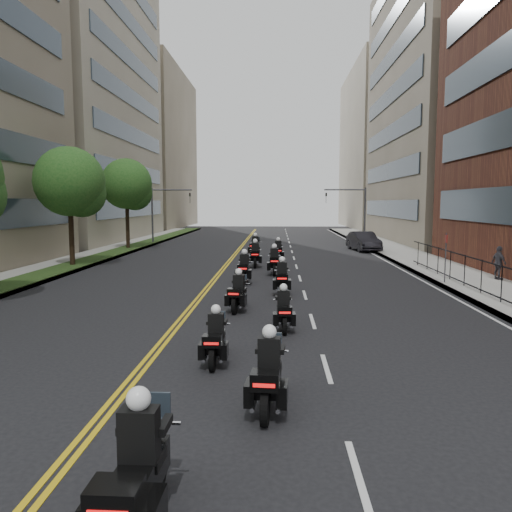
{
  "coord_description": "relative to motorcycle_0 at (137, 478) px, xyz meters",
  "views": [
    {
      "loc": [
        1.95,
        -7.26,
        4.16
      ],
      "look_at": [
        0.97,
        15.66,
        1.69
      ],
      "focal_mm": 35.0,
      "sensor_mm": 36.0,
      "label": 1
    }
  ],
  "objects": [
    {
      "name": "motorcycle_3",
      "position": [
        1.96,
        10.21,
        -0.13
      ],
      "size": [
        0.48,
        2.06,
        1.52
      ],
      "rotation": [
        0.0,
        0.0,
        0.04
      ],
      "color": "black",
      "rests_on": "ground"
    },
    {
      "name": "building_left_mid",
      "position": [
        -22.18,
        49.42,
        16.27
      ],
      "size": [
        16.11,
        28.0,
        34.0
      ],
      "color": "#A19682",
      "rests_on": "ground"
    },
    {
      "name": "street_trees",
      "position": [
        -11.25,
        20.03,
        4.4
      ],
      "size": [
        4.4,
        38.4,
        7.98
      ],
      "color": "black",
      "rests_on": "ground"
    },
    {
      "name": "parked_sedan",
      "position": [
        9.2,
        37.49,
        0.09
      ],
      "size": [
        2.47,
        5.22,
        1.65
      ],
      "primitive_type": "imported",
      "rotation": [
        0.0,
        0.0,
        0.15
      ],
      "color": "black",
      "rests_on": "ground"
    },
    {
      "name": "motorcycle_7",
      "position": [
        1.58,
        22.85,
        -0.03
      ],
      "size": [
        0.56,
        2.41,
        1.78
      ],
      "rotation": [
        0.0,
        0.0,
        0.02
      ],
      "color": "black",
      "rests_on": "ground"
    },
    {
      "name": "building_right_tan",
      "position": [
        21.28,
        49.42,
        14.27
      ],
      "size": [
        15.11,
        28.0,
        30.0
      ],
      "color": "#7E725C",
      "rests_on": "ground"
    },
    {
      "name": "pedestrian_c",
      "position": [
        13.3,
        20.47,
        0.29
      ],
      "size": [
        0.66,
        1.1,
        1.75
      ],
      "primitive_type": "imported",
      "rotation": [
        0.0,
        0.0,
        1.81
      ],
      "color": "#3D3C43",
      "rests_on": "sidewalk_right"
    },
    {
      "name": "motorcycle_1",
      "position": [
        1.58,
        3.84,
        -0.05
      ],
      "size": [
        0.6,
        2.33,
        1.72
      ],
      "rotation": [
        0.0,
        0.0,
        -0.07
      ],
      "color": "black",
      "rests_on": "ground"
    },
    {
      "name": "motorcycle_8",
      "position": [
        0.32,
        26.21,
        -0.01
      ],
      "size": [
        0.57,
        2.47,
        1.83
      ],
      "rotation": [
        0.0,
        0.0,
        0.02
      ],
      "color": "black",
      "rests_on": "ground"
    },
    {
      "name": "building_right_far",
      "position": [
        21.3,
        79.42,
        12.27
      ],
      "size": [
        15.0,
        28.0,
        26.0
      ],
      "primitive_type": "cube",
      "color": "#A19682",
      "rests_on": "ground"
    },
    {
      "name": "ground",
      "position": [
        -0.2,
        1.42,
        -0.73
      ],
      "size": [
        160.0,
        160.0,
        0.0
      ],
      "primitive_type": "plane",
      "color": "black",
      "rests_on": "ground"
    },
    {
      "name": "building_left_far",
      "position": [
        -22.2,
        79.42,
        12.27
      ],
      "size": [
        16.0,
        28.0,
        26.0
      ],
      "primitive_type": "cube",
      "color": "#7E725C",
      "rests_on": "ground"
    },
    {
      "name": "motorcycle_2",
      "position": [
        0.16,
        6.71,
        -0.13
      ],
      "size": [
        0.47,
        2.06,
        1.52
      ],
      "rotation": [
        0.0,
        0.0,
        0.0
      ],
      "color": "black",
      "rests_on": "ground"
    },
    {
      "name": "grass_strip",
      "position": [
        -11.4,
        26.42,
        -0.56
      ],
      "size": [
        2.0,
        90.0,
        0.04
      ],
      "primitive_type": "cube",
      "color": "#213A15",
      "rests_on": "sidewalk_left"
    },
    {
      "name": "sidewalk_right",
      "position": [
        11.8,
        26.42,
        -0.66
      ],
      "size": [
        4.0,
        90.0,
        0.15
      ],
      "primitive_type": "cube",
      "color": "gray",
      "rests_on": "ground"
    },
    {
      "name": "motorcycle_6",
      "position": [
        0.04,
        19.68,
        -0.04
      ],
      "size": [
        0.55,
        2.39,
        1.76
      ],
      "rotation": [
        0.0,
        0.0,
        -0.02
      ],
      "color": "black",
      "rests_on": "ground"
    },
    {
      "name": "motorcycle_5",
      "position": [
        1.97,
        16.66,
        -0.06
      ],
      "size": [
        0.53,
        2.32,
        1.71
      ],
      "rotation": [
        0.0,
        0.0,
        -0.01
      ],
      "color": "black",
      "rests_on": "ground"
    },
    {
      "name": "sidewalk_left",
      "position": [
        -12.2,
        26.42,
        -0.66
      ],
      "size": [
        4.0,
        90.0,
        0.15
      ],
      "primitive_type": "cube",
      "color": "gray",
      "rests_on": "ground"
    },
    {
      "name": "traffic_signal_left",
      "position": [
        -9.74,
        43.42,
        2.97
      ],
      "size": [
        4.09,
        0.2,
        5.6
      ],
      "color": "#3F3F44",
      "rests_on": "ground"
    },
    {
      "name": "motorcycle_0",
      "position": [
        0.0,
        0.0,
        0.0
      ],
      "size": [
        0.58,
        2.51,
        1.86
      ],
      "rotation": [
        0.0,
        0.0,
        -0.01
      ],
      "color": "black",
      "rests_on": "ground"
    },
    {
      "name": "motorcycle_9",
      "position": [
        1.81,
        29.34,
        -0.06
      ],
      "size": [
        0.53,
        2.31,
        1.71
      ],
      "rotation": [
        0.0,
        0.0,
        0.01
      ],
      "color": "black",
      "rests_on": "ground"
    },
    {
      "name": "traffic_signal_right",
      "position": [
        9.34,
        43.42,
        2.97
      ],
      "size": [
        4.09,
        0.2,
        5.6
      ],
      "color": "#3F3F44",
      "rests_on": "ground"
    },
    {
      "name": "motorcycle_10",
      "position": [
        0.04,
        32.38,
        -0.01
      ],
      "size": [
        0.71,
        2.48,
        1.83
      ],
      "rotation": [
        0.0,
        0.0,
        -0.11
      ],
      "color": "black",
      "rests_on": "ground"
    },
    {
      "name": "motorcycle_4",
      "position": [
        0.24,
        13.08,
        -0.09
      ],
      "size": [
        0.64,
        2.2,
        1.63
      ],
      "rotation": [
        0.0,
        0.0,
        -0.12
      ],
      "color": "black",
      "rests_on": "ground"
    }
  ]
}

